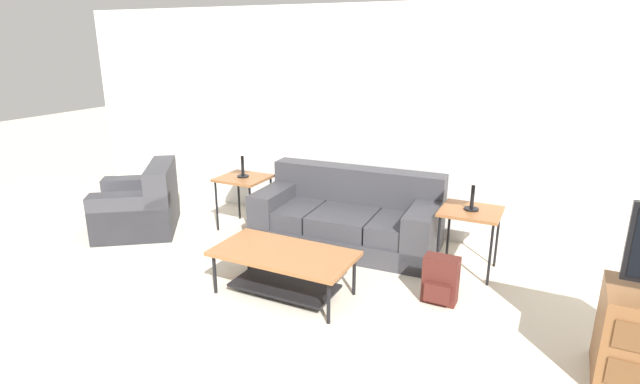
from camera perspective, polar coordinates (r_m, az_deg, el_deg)
wall_back at (r=5.86m, az=6.36°, el=8.01°), size 8.74×0.06×2.60m
couch at (r=5.58m, az=3.22°, el=-3.11°), size 2.05×1.04×0.82m
armchair at (r=6.36m, az=-19.85°, el=-1.61°), size 1.28×1.30×0.80m
coffee_table at (r=4.51m, az=-4.15°, el=-8.05°), size 1.26×0.65×0.41m
side_table_left at (r=6.03m, az=-8.75°, el=1.13°), size 0.56×0.53×0.64m
side_table_right at (r=5.05m, az=16.83°, el=-2.66°), size 0.56×0.53×0.64m
table_lamp_left at (r=5.92m, az=-8.95°, el=5.39°), size 0.32×0.32×0.51m
table_lamp_right at (r=4.91m, az=17.29°, el=2.37°), size 0.32×0.32×0.51m
backpack at (r=4.54m, az=13.59°, el=-9.80°), size 0.30×0.24×0.43m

